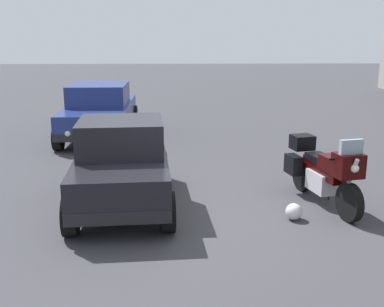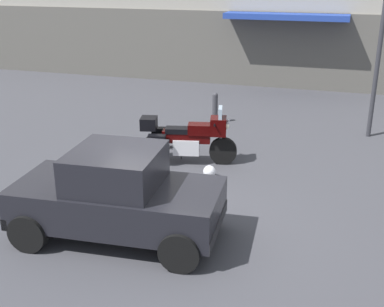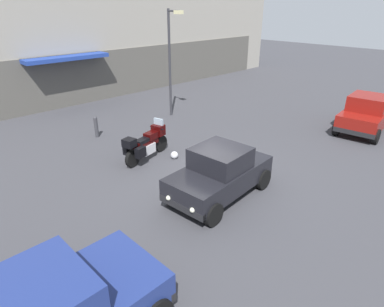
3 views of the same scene
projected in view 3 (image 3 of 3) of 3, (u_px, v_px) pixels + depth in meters
ground_plane at (212, 184)px, 10.63m from camera, size 80.00×80.00×0.00m
motorcycle at (146, 143)px, 12.08m from camera, size 2.23×1.02×1.36m
helmet at (174, 155)px, 12.30m from camera, size 0.28×0.28×0.28m
car_hatchback_near at (367, 113)px, 14.77m from camera, size 4.00×2.17×1.64m
car_compact_side at (220, 173)px, 9.66m from camera, size 3.56×1.93×1.56m
streetlamp_curbside at (171, 54)px, 15.79m from camera, size 0.28×0.94×5.09m
bollard_curbside at (96, 126)px, 14.16m from camera, size 0.16×0.16×0.93m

